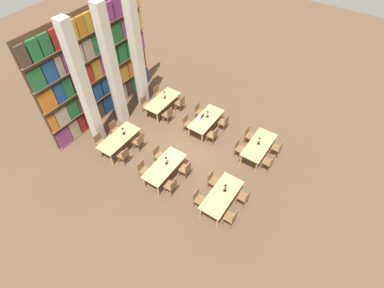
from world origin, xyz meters
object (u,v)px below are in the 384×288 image
chair_10 (186,169)px  chair_22 (180,103)px  chair_4 (269,162)px  reading_table_2 (164,167)px  pillar_right (137,53)px  chair_3 (213,180)px  pillar_center (112,69)px  chair_23 (158,93)px  chair_20 (168,114)px  chair_14 (224,122)px  desk_lamp_3 (208,113)px  chair_11 (159,154)px  desk_lamp_0 (225,186)px  desk_lamp_2 (166,159)px  laptop (201,117)px  chair_19 (115,129)px  desk_lamp_5 (164,93)px  chair_16 (124,155)px  reading_table_1 (259,146)px  chair_18 (139,142)px  chair_1 (198,199)px  desk_lamp_1 (260,139)px  chair_0 (231,217)px  chair_12 (213,135)px  chair_15 (199,111)px  reading_table_4 (119,139)px  chair_6 (278,148)px  chair_5 (239,148)px  reading_table_3 (206,120)px  reading_table_0 (222,196)px  chair_2 (245,197)px  chair_21 (145,104)px  chair_7 (249,135)px  chair_17 (100,142)px  chair_13 (187,123)px  chair_8 (171,186)px  reading_table_5 (163,101)px

chair_10 → chair_22: bearing=38.4°
chair_4 → reading_table_2: size_ratio=0.43×
pillar_right → chair_3: pillar_right is taller
pillar_center → chair_23: bearing=-15.8°
chair_10 → chair_20: same height
chair_14 → desk_lamp_3: desk_lamp_3 is taller
chair_14 → chair_11: bearing=158.0°
desk_lamp_0 → desk_lamp_2: 2.73m
desk_lamp_2 → laptop: (3.24, 0.36, -0.26)m
chair_19 → desk_lamp_5: bearing=166.0°
chair_19 → chair_16: bearing=55.8°
reading_table_1 → chair_16: 6.07m
chair_11 → chair_18: 1.25m
chair_1 → desk_lamp_1: 3.89m
reading_table_2 → chair_18: 2.09m
chair_1 → desk_lamp_0: desk_lamp_0 is taller
chair_0 → chair_12: same height
chair_15 → reading_table_4: bearing=-26.4°
desk_lamp_3 → chair_3: bearing=-144.4°
chair_19 → chair_6: bearing=114.9°
chair_4 → chair_6: bearing=0.0°
chair_10 → chair_18: bearing=87.8°
chair_5 → desk_lamp_1: 1.01m
chair_1 → reading_table_3: size_ratio=0.43×
pillar_center → chair_5: pillar_center is taller
desk_lamp_0 → laptop: size_ratio=1.32×
desk_lamp_2 → chair_22: size_ratio=0.50×
chair_4 → reading_table_0: bearing=163.6°
chair_2 → reading_table_4: chair_2 is taller
desk_lamp_3 → desk_lamp_2: bearing=-178.2°
reading_table_2 → desk_lamp_2: (0.15, -0.01, 0.37)m
chair_19 → chair_10: bearing=88.6°
chair_21 → desk_lamp_5: desk_lamp_5 is taller
chair_0 → chair_7: bearing=18.3°
chair_10 → chair_17: size_ratio=1.00×
pillar_center → chair_20: size_ratio=6.71×
chair_15 → chair_18: (-3.34, 1.16, 0.00)m
chair_10 → chair_13: size_ratio=1.00×
chair_8 → chair_21: same height
desk_lamp_0 → desk_lamp_2: (-0.19, 2.72, 0.01)m
pillar_center → chair_1: (-2.15, -6.08, -2.51)m
chair_13 → chair_23: same height
chair_18 → chair_11: bearing=-94.7°
chair_12 → reading_table_5: bearing=81.9°
chair_6 → desk_lamp_2: (-3.71, 3.53, 0.54)m
chair_0 → chair_17: bearing=89.8°
chair_17 → chair_1: bearing=89.8°
chair_0 → chair_5: 3.57m
pillar_center → chair_7: pillar_center is taller
reading_table_5 → reading_table_2: bearing=-141.2°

